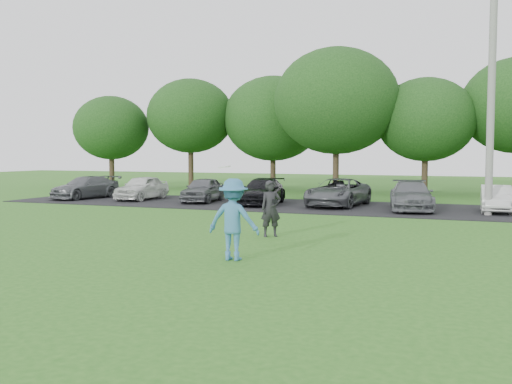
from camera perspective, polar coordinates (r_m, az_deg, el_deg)
ground at (r=13.51m, az=-5.49°, el=-6.48°), size 100.00×100.00×0.00m
parking_lot at (r=25.67m, az=7.80°, el=-1.49°), size 32.00×6.50×0.03m
utility_pole at (r=23.80m, az=22.50°, el=10.14°), size 0.28×0.28×10.25m
frisbee_player at (r=12.95m, az=-2.27°, el=-2.75°), size 1.24×0.76×2.17m
camera_bystander at (r=16.54m, az=1.50°, el=-1.67°), size 0.71×0.66×1.63m
parked_cars at (r=25.97m, az=5.51°, el=-0.06°), size 28.51×5.13×1.24m
tree_row at (r=34.97m, az=14.15°, el=7.91°), size 42.39×9.85×8.64m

